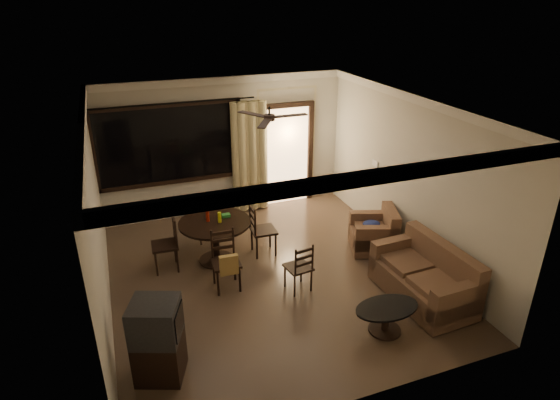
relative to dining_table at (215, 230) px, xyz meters
name	(u,v)px	position (x,y,z in m)	size (l,w,h in m)	color
ground	(271,276)	(0.72, -0.78, -0.60)	(5.50, 5.50, 0.00)	#7F6651
room_shell	(268,136)	(1.31, 0.99, 1.23)	(5.50, 6.70, 5.50)	beige
dining_table	(215,230)	(0.00, 0.00, 0.00)	(1.21, 1.21, 0.98)	black
dining_chair_west	(166,254)	(-0.84, 0.03, -0.31)	(0.44, 0.44, 0.95)	black
dining_chair_east	(263,239)	(0.83, -0.04, -0.31)	(0.44, 0.44, 0.95)	black
dining_chair_south	(227,271)	(-0.04, -0.86, -0.29)	(0.44, 0.49, 0.95)	black
dining_chair_north	(208,226)	(0.03, 0.78, -0.31)	(0.44, 0.44, 0.95)	black
tv_cabinet	(158,340)	(-1.25, -2.35, -0.07)	(0.69, 0.66, 1.05)	black
sofa	(426,278)	(2.71, -2.16, -0.25)	(0.92, 1.64, 0.86)	#42221E
armchair	(376,233)	(2.78, -0.61, -0.28)	(0.97, 0.97, 0.77)	#42221E
coffee_table	(386,315)	(1.73, -2.62, -0.33)	(0.91, 0.55, 0.40)	black
side_chair	(298,276)	(1.00, -1.29, -0.35)	(0.42, 0.42, 0.84)	black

